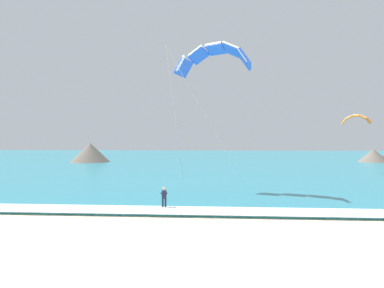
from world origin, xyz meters
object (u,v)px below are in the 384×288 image
(kite_primary, at_px, (214,56))
(kite_distant, at_px, (356,118))
(surfboard, at_px, (164,210))
(kitesurfer, at_px, (164,197))

(kite_primary, distance_m, kite_distant, 27.81)
(surfboard, bearing_deg, kitesurfer, 99.65)
(surfboard, distance_m, kitesurfer, 0.91)
(surfboard, relative_size, kite_distant, 0.40)
(surfboard, xyz_separation_m, kite_primary, (3.53, 6.77, 12.65))
(kite_distant, bearing_deg, surfboard, -133.20)
(surfboard, distance_m, kite_distant, 35.63)
(kitesurfer, relative_size, kite_distant, 0.47)
(kitesurfer, height_order, kite_distant, kite_distant)
(surfboard, xyz_separation_m, kite_distant, (23.76, 25.30, 8.06))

